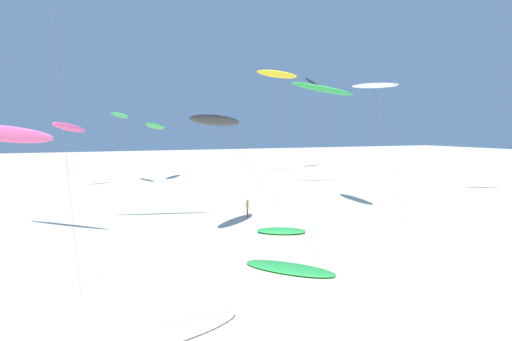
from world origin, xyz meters
TOP-DOWN VIEW (x-y plane):
  - flying_kite_0 at (3.53, 54.78)m, footprint 5.03×7.06m
  - flying_kite_1 at (-1.74, 51.12)m, footprint 3.91×5.99m
  - flying_kite_2 at (-11.59, 23.92)m, footprint 6.89×7.52m
  - flying_kite_4 at (31.98, 58.66)m, footprint 7.22×10.47m
  - flying_kite_5 at (15.95, 22.20)m, footprint 3.59×11.01m
  - flying_kite_6 at (22.10, 53.14)m, footprint 7.12×9.47m
  - flying_kite_7 at (20.90, 38.07)m, footprint 8.14×3.52m
  - flying_kite_8 at (-7.85, 50.82)m, footprint 4.42×9.19m
  - flying_kite_10 at (1.19, 19.36)m, footprint 6.73×10.35m
  - grounded_kite_0 at (3.22, 12.94)m, footprint 4.74×5.19m
  - grounded_kite_1 at (-3.88, 8.17)m, footprint 5.16×2.86m
  - grounded_kite_2 at (6.62, 20.72)m, footprint 4.03×3.19m
  - person_near_left at (6.47, 27.08)m, footprint 0.30×0.48m

SIDE VIEW (x-z plane):
  - grounded_kite_1 at x=-3.88m, z-range 0.00..0.26m
  - grounded_kite_0 at x=3.22m, z-range 0.00..0.29m
  - grounded_kite_2 at x=6.62m, z-range 0.00..0.37m
  - person_near_left at x=6.47m, z-range 0.08..1.74m
  - flying_kite_2 at x=-11.59m, z-range 3.30..11.67m
  - flying_kite_8 at x=-7.85m, z-range 3.49..12.49m
  - flying_kite_0 at x=3.53m, z-range 3.70..12.68m
  - flying_kite_10 at x=1.19m, z-range 3.87..12.76m
  - flying_kite_1 at x=-1.74m, z-range 4.43..14.76m
  - flying_kite_5 at x=15.95m, z-range 5.38..17.46m
  - flying_kite_7 at x=20.90m, z-range 5.80..19.55m
  - flying_kite_4 at x=31.98m, z-range 7.31..24.20m
  - flying_kite_6 at x=22.10m, z-range 7.71..24.81m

